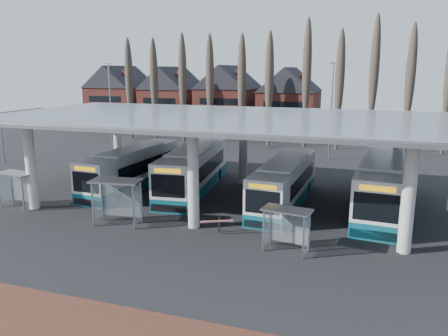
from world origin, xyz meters
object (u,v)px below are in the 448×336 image
(bus_2, at_px, (285,183))
(shelter_1, at_px, (118,192))
(bus_0, at_px, (132,169))
(bus_3, at_px, (381,184))
(bus_1, at_px, (194,170))
(shelter_0, at_px, (18,182))
(shelter_2, at_px, (287,220))

(bus_2, height_order, shelter_1, bus_2)
(bus_0, relative_size, bus_3, 0.89)
(bus_0, relative_size, bus_2, 1.02)
(bus_1, height_order, shelter_1, bus_1)
(shelter_0, bearing_deg, shelter_2, 0.82)
(bus_1, distance_m, bus_2, 7.77)
(bus_0, xyz_separation_m, bus_1, (5.11, 0.87, 0.11))
(bus_1, bearing_deg, bus_3, -8.29)
(shelter_1, distance_m, shelter_2, 10.79)
(bus_0, height_order, bus_2, bus_0)
(bus_2, distance_m, bus_3, 6.62)
(bus_1, height_order, shelter_0, bus_1)
(bus_2, height_order, shelter_2, bus_2)
(bus_2, bearing_deg, bus_0, 179.57)
(bus_0, distance_m, shelter_0, 8.74)
(bus_1, distance_m, bus_3, 14.16)
(bus_3, relative_size, shelter_0, 4.70)
(bus_1, distance_m, shelter_2, 13.53)
(shelter_1, bearing_deg, shelter_2, -11.82)
(bus_2, relative_size, shelter_1, 3.55)
(bus_3, distance_m, shelter_1, 17.75)
(bus_0, relative_size, bus_1, 0.93)
(shelter_2, bearing_deg, shelter_1, -175.86)
(bus_0, xyz_separation_m, bus_3, (19.26, 0.37, 0.18))
(bus_3, distance_m, shelter_0, 25.29)
(bus_1, distance_m, shelter_1, 9.10)
(shelter_0, bearing_deg, bus_1, 45.05)
(shelter_1, bearing_deg, bus_3, 21.23)
(bus_2, xyz_separation_m, shelter_0, (-17.58, -6.60, 0.31))
(bus_3, bearing_deg, shelter_1, -147.81)
(bus_2, height_order, shelter_0, bus_2)
(bus_2, relative_size, bus_3, 0.88)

